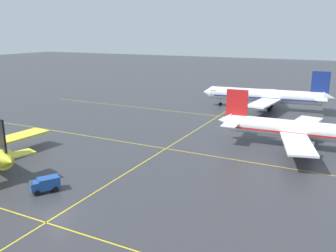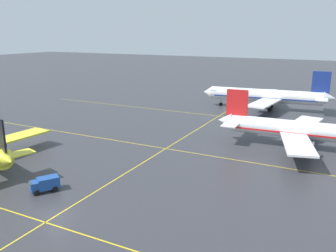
# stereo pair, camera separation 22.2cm
# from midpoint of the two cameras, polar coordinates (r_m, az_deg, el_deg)

# --- Properties ---
(ground_plane) EXTENTS (600.00, 600.00, 0.00)m
(ground_plane) POSITION_cam_midpoint_polar(r_m,az_deg,el_deg) (49.30, -17.44, -13.54)
(ground_plane) COLOR #333338
(airliner_second_row) EXTENTS (36.00, 31.04, 11.20)m
(airliner_second_row) POSITION_cam_midpoint_polar(r_m,az_deg,el_deg) (76.17, 20.85, -0.65)
(airliner_second_row) COLOR white
(airliner_second_row) RESTS_ON ground
(airliner_third_row) EXTENTS (39.12, 33.60, 12.15)m
(airliner_third_row) POSITION_cam_midpoint_polar(r_m,az_deg,el_deg) (112.35, 15.38, 4.68)
(airliner_third_row) COLOR white
(airliner_third_row) RESTS_ON ground
(taxiway_markings) EXTENTS (117.77, 107.32, 0.01)m
(taxiway_markings) POSITION_cam_midpoint_polar(r_m,az_deg,el_deg) (72.20, -0.44, -3.64)
(taxiway_markings) COLOR yellow
(taxiway_markings) RESTS_ON ground
(service_truck_red_van) EXTENTS (3.73, 4.46, 2.10)m
(service_truck_red_van) POSITION_cam_midpoint_polar(r_m,az_deg,el_deg) (56.16, -19.26, -8.77)
(service_truck_red_van) COLOR #1E4793
(service_truck_red_van) RESTS_ON ground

